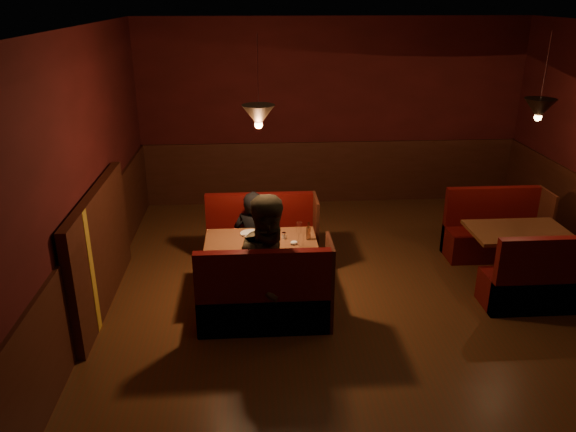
{
  "coord_description": "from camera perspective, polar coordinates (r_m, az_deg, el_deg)",
  "views": [
    {
      "loc": [
        -1.28,
        -5.19,
        3.2
      ],
      "look_at": [
        -0.9,
        0.46,
        0.95
      ],
      "focal_mm": 35.0,
      "sensor_mm": 36.0,
      "label": 1
    }
  ],
  "objects": [
    {
      "name": "diner_a",
      "position": [
        6.71,
        -3.53,
        -0.3
      ],
      "size": [
        0.59,
        0.49,
        1.39
      ],
      "primitive_type": "imported",
      "rotation": [
        0.0,
        0.0,
        2.79
      ],
      "color": "black",
      "rests_on": "ground"
    },
    {
      "name": "main_bench_far",
      "position": [
        6.99,
        -2.63,
        -2.94
      ],
      "size": [
        1.36,
        0.49,
        0.93
      ],
      "color": "#410B09",
      "rests_on": "ground"
    },
    {
      "name": "diner_b",
      "position": [
        5.6,
        -1.68,
        -2.95
      ],
      "size": [
        1.04,
        0.95,
        1.74
      ],
      "primitive_type": "imported",
      "rotation": [
        0.0,
        0.0,
        0.43
      ],
      "color": "#342C1D",
      "rests_on": "ground"
    },
    {
      "name": "main_bench_near",
      "position": [
        5.74,
        -2.28,
        -8.75
      ],
      "size": [
        1.36,
        0.49,
        0.93
      ],
      "color": "#410B09",
      "rests_on": "ground"
    },
    {
      "name": "second_table",
      "position": [
        7.13,
        22.25,
        -2.55
      ],
      "size": [
        1.13,
        0.72,
        0.64
      ],
      "color": "#592D14",
      "rests_on": "ground"
    },
    {
      "name": "second_bench_far",
      "position": [
        7.77,
        20.17,
        -1.79
      ],
      "size": [
        1.25,
        0.47,
        0.89
      ],
      "color": "#410B09",
      "rests_on": "ground"
    },
    {
      "name": "second_bench_near",
      "position": [
        6.68,
        24.64,
        -6.36
      ],
      "size": [
        1.25,
        0.47,
        0.89
      ],
      "color": "#410B09",
      "rests_on": "ground"
    },
    {
      "name": "room",
      "position": [
        5.75,
        6.45,
        -0.43
      ],
      "size": [
        6.02,
        7.02,
        2.92
      ],
      "color": "#4D2F17",
      "rests_on": "ground"
    },
    {
      "name": "main_table",
      "position": [
        6.26,
        -2.63,
        -3.81
      ],
      "size": [
        1.23,
        0.75,
        0.86
      ],
      "color": "#592D14",
      "rests_on": "ground"
    }
  ]
}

